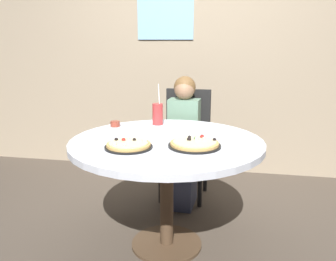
{
  "coord_description": "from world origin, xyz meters",
  "views": [
    {
      "loc": [
        0.42,
        -2.16,
        1.36
      ],
      "look_at": [
        0.0,
        0.05,
        0.8
      ],
      "focal_mm": 38.26,
      "sensor_mm": 36.0,
      "label": 1
    }
  ],
  "objects_px": {
    "pizza_veggie": "(129,145)",
    "soda_cup": "(158,114)",
    "pizza_cheese": "(195,144)",
    "dining_table": "(167,154)",
    "sauce_bowl": "(115,124)",
    "chair_wooden": "(186,137)",
    "diner_child": "(182,148)"
  },
  "relations": [
    {
      "from": "sauce_bowl",
      "to": "dining_table",
      "type": "bearing_deg",
      "value": -33.7
    },
    {
      "from": "chair_wooden",
      "to": "diner_child",
      "type": "relative_size",
      "value": 0.88
    },
    {
      "from": "pizza_cheese",
      "to": "sauce_bowl",
      "type": "height_order",
      "value": "pizza_cheese"
    },
    {
      "from": "pizza_cheese",
      "to": "pizza_veggie",
      "type": "bearing_deg",
      "value": -165.62
    },
    {
      "from": "dining_table",
      "to": "diner_child",
      "type": "height_order",
      "value": "diner_child"
    },
    {
      "from": "pizza_veggie",
      "to": "pizza_cheese",
      "type": "bearing_deg",
      "value": 14.38
    },
    {
      "from": "pizza_cheese",
      "to": "soda_cup",
      "type": "relative_size",
      "value": 1.03
    },
    {
      "from": "pizza_cheese",
      "to": "soda_cup",
      "type": "distance_m",
      "value": 0.64
    },
    {
      "from": "pizza_cheese",
      "to": "dining_table",
      "type": "bearing_deg",
      "value": 149.11
    },
    {
      "from": "sauce_bowl",
      "to": "pizza_cheese",
      "type": "bearing_deg",
      "value": -32.87
    },
    {
      "from": "diner_child",
      "to": "sauce_bowl",
      "type": "relative_size",
      "value": 15.46
    },
    {
      "from": "pizza_veggie",
      "to": "pizza_cheese",
      "type": "relative_size",
      "value": 0.9
    },
    {
      "from": "dining_table",
      "to": "pizza_veggie",
      "type": "xyz_separation_m",
      "value": [
        -0.19,
        -0.21,
        0.11
      ]
    },
    {
      "from": "dining_table",
      "to": "pizza_veggie",
      "type": "height_order",
      "value": "pizza_veggie"
    },
    {
      "from": "chair_wooden",
      "to": "soda_cup",
      "type": "xyz_separation_m",
      "value": [
        -0.15,
        -0.48,
        0.3
      ]
    },
    {
      "from": "pizza_cheese",
      "to": "sauce_bowl",
      "type": "relative_size",
      "value": 4.52
    },
    {
      "from": "dining_table",
      "to": "pizza_cheese",
      "type": "height_order",
      "value": "pizza_cheese"
    },
    {
      "from": "dining_table",
      "to": "pizza_cheese",
      "type": "xyz_separation_m",
      "value": [
        0.19,
        -0.12,
        0.11
      ]
    },
    {
      "from": "soda_cup",
      "to": "sauce_bowl",
      "type": "bearing_deg",
      "value": -157.38
    },
    {
      "from": "chair_wooden",
      "to": "pizza_cheese",
      "type": "xyz_separation_m",
      "value": [
        0.19,
        -1.02,
        0.24
      ]
    },
    {
      "from": "pizza_veggie",
      "to": "soda_cup",
      "type": "height_order",
      "value": "soda_cup"
    },
    {
      "from": "diner_child",
      "to": "chair_wooden",
      "type": "bearing_deg",
      "value": 87.4
    },
    {
      "from": "pizza_veggie",
      "to": "sauce_bowl",
      "type": "xyz_separation_m",
      "value": [
        -0.26,
        0.51,
        0.0
      ]
    },
    {
      "from": "pizza_veggie",
      "to": "pizza_cheese",
      "type": "distance_m",
      "value": 0.39
    },
    {
      "from": "pizza_veggie",
      "to": "pizza_cheese",
      "type": "height_order",
      "value": "pizza_veggie"
    },
    {
      "from": "dining_table",
      "to": "sauce_bowl",
      "type": "relative_size",
      "value": 17.66
    },
    {
      "from": "pizza_cheese",
      "to": "sauce_bowl",
      "type": "bearing_deg",
      "value": 147.13
    },
    {
      "from": "chair_wooden",
      "to": "pizza_veggie",
      "type": "height_order",
      "value": "chair_wooden"
    },
    {
      "from": "chair_wooden",
      "to": "diner_child",
      "type": "height_order",
      "value": "diner_child"
    },
    {
      "from": "pizza_veggie",
      "to": "dining_table",
      "type": "bearing_deg",
      "value": 48.73
    },
    {
      "from": "soda_cup",
      "to": "sauce_bowl",
      "type": "height_order",
      "value": "soda_cup"
    },
    {
      "from": "chair_wooden",
      "to": "pizza_veggie",
      "type": "relative_size",
      "value": 3.34
    }
  ]
}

